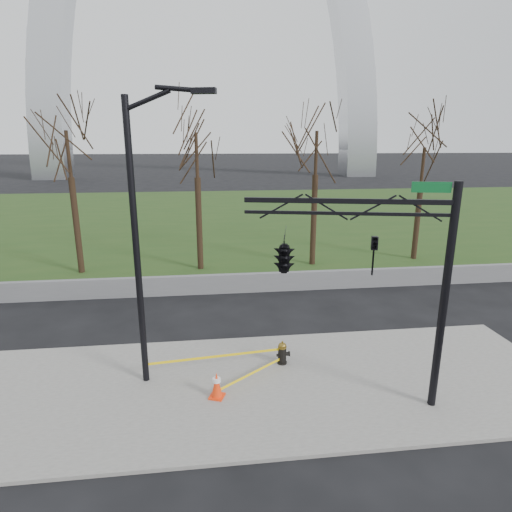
{
  "coord_description": "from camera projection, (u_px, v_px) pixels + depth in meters",
  "views": [
    {
      "loc": [
        -1.46,
        -10.69,
        6.87
      ],
      "look_at": [
        0.08,
        2.0,
        3.39
      ],
      "focal_mm": 29.49,
      "sensor_mm": 36.0,
      "label": 1
    }
  ],
  "objects": [
    {
      "name": "ground",
      "position": [
        262.0,
        386.0,
        12.21
      ],
      "size": [
        500.0,
        500.0,
        0.0
      ],
      "primitive_type": "plane",
      "color": "black",
      "rests_on": "ground"
    },
    {
      "name": "sidewalk",
      "position": [
        262.0,
        385.0,
        12.2
      ],
      "size": [
        18.0,
        6.0,
        0.1
      ],
      "primitive_type": "cube",
      "color": "slate",
      "rests_on": "ground"
    },
    {
      "name": "grass_strip",
      "position": [
        221.0,
        214.0,
        40.94
      ],
      "size": [
        120.0,
        40.0,
        0.06
      ],
      "primitive_type": "cube",
      "color": "#233F17",
      "rests_on": "ground"
    },
    {
      "name": "guardrail",
      "position": [
        239.0,
        283.0,
        19.76
      ],
      "size": [
        60.0,
        0.3,
        0.9
      ],
      "primitive_type": "cube",
      "color": "#59595B",
      "rests_on": "ground"
    },
    {
      "name": "tree_row",
      "position": [
        137.0,
        197.0,
        22.05
      ],
      "size": [
        35.96,
        4.0,
        8.12
      ],
      "color": "black",
      "rests_on": "ground"
    },
    {
      "name": "fire_hydrant",
      "position": [
        283.0,
        353.0,
        13.21
      ],
      "size": [
        0.46,
        0.31,
        0.76
      ],
      "rotation": [
        0.0,
        0.0,
        0.01
      ],
      "color": "black",
      "rests_on": "sidewalk"
    },
    {
      "name": "traffic_cone",
      "position": [
        217.0,
        385.0,
        11.44
      ],
      "size": [
        0.5,
        0.5,
        0.75
      ],
      "rotation": [
        0.0,
        0.0,
        -0.38
      ],
      "color": "#FF360D",
      "rests_on": "sidewalk"
    },
    {
      "name": "street_light",
      "position": [
        143.0,
        227.0,
        11.14
      ],
      "size": [
        2.35,
        0.78,
        8.21
      ],
      "rotation": [
        0.0,
        0.0,
        -0.25
      ],
      "color": "black",
      "rests_on": "ground"
    },
    {
      "name": "traffic_signal_mast",
      "position": [
        315.0,
        255.0,
        10.5
      ],
      "size": [
        4.99,
        2.54,
        6.0
      ],
      "rotation": [
        0.0,
        0.0,
        -0.22
      ],
      "color": "black",
      "rests_on": "ground"
    },
    {
      "name": "caution_tape",
      "position": [
        230.0,
        363.0,
        12.58
      ],
      "size": [
        4.14,
        1.59,
        0.4
      ],
      "color": "yellow",
      "rests_on": "ground"
    }
  ]
}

